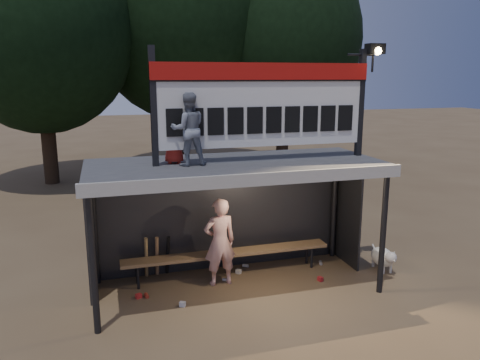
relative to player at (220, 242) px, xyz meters
name	(u,v)px	position (x,y,z in m)	size (l,w,h in m)	color
ground	(236,287)	(0.23, -0.23, -0.81)	(80.00, 80.00, 0.00)	brown
player	(220,242)	(0.00, 0.00, 0.00)	(0.59, 0.39, 1.63)	white
child_a	(188,129)	(-0.58, -0.33, 2.10)	(0.57, 0.45, 1.18)	gray
child_b	(174,139)	(-0.79, -0.08, 1.92)	(0.41, 0.26, 0.83)	#A42219
dugout_shelter	(232,185)	(0.23, 0.02, 1.03)	(5.10, 2.08, 2.32)	#3B3A3D
scoreboard_assembly	(267,102)	(0.79, -0.24, 2.51)	(4.10, 0.27, 1.99)	black
bench	(228,254)	(0.23, 0.32, -0.38)	(4.00, 0.35, 0.48)	olive
tree_left	(38,22)	(-3.77, 9.77, 4.70)	(6.46, 6.46, 9.27)	#312115
tree_mid	(180,13)	(1.23, 11.27, 5.35)	(7.22, 7.22, 10.36)	black
tree_right	(284,39)	(5.23, 10.27, 4.38)	(6.08, 6.08, 8.72)	#312116
dog	(383,257)	(3.23, -0.32, -0.53)	(0.36, 0.81, 0.49)	silver
bats	(157,256)	(-1.08, 0.59, -0.38)	(0.48, 0.33, 0.84)	#9D7B49
litter	(231,281)	(0.19, -0.03, -0.78)	(3.78, 1.37, 0.08)	red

